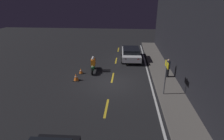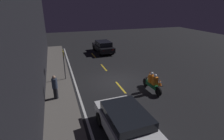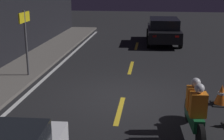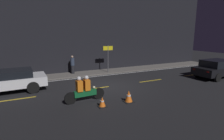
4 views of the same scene
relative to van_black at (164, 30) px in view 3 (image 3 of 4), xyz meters
The scene contains 9 objects.
ground_plane 9.09m from the van_black, behind, with size 56.00×56.00×0.00m, color black.
lane_dash_c 10.07m from the van_black, behind, with size 2.00×0.14×0.01m.
lane_dash_d 5.69m from the van_black, 164.82° to the left, with size 2.00×0.14×0.01m.
lane_dash_e 1.91m from the van_black, 122.41° to the left, with size 2.00×0.14×0.01m.
lane_solid_kerb 10.06m from the van_black, 152.95° to the left, with size 25.20×0.14×0.01m.
van_black is the anchor object (origin of this frame).
motorcycle 11.19m from the van_black, behind, with size 2.17×0.40×1.38m.
traffic_cone_mid 9.24m from the van_black, behind, with size 0.51×0.51×0.61m.
shop_sign 9.03m from the van_black, 144.58° to the left, with size 0.90×0.08×2.40m.
Camera 3 is at (-9.08, -0.83, 3.53)m, focal length 50.00 mm.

